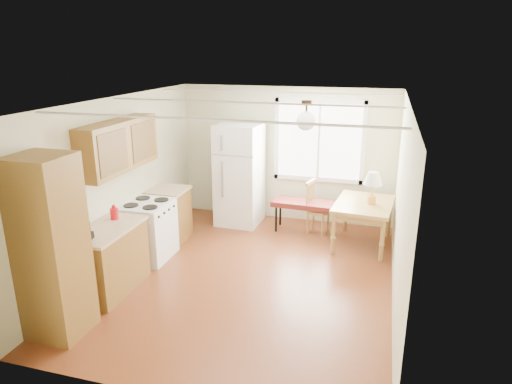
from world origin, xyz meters
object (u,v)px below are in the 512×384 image
at_px(bench, 306,205).
at_px(chair, 314,204).
at_px(dining_table, 364,209).
at_px(refrigerator, 239,175).

xyz_separation_m(bench, chair, (0.14, -0.01, 0.04)).
relative_size(bench, dining_table, 0.97).
distance_m(dining_table, chair, 0.93).
bearing_deg(bench, chair, -2.34).
bearing_deg(dining_table, refrigerator, 174.52).
xyz_separation_m(bench, dining_table, (1.00, -0.33, 0.15)).
relative_size(refrigerator, dining_table, 1.47).
xyz_separation_m(refrigerator, chair, (1.41, -0.12, -0.40)).
bearing_deg(bench, refrigerator, 178.32).
distance_m(refrigerator, bench, 1.35).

